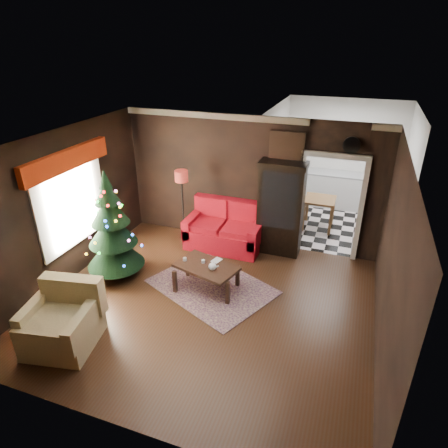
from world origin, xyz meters
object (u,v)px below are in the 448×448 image
(loveseat, at_px, (224,226))
(teapot, at_px, (212,266))
(curio_cabinet, at_px, (280,211))
(floor_lamp, at_px, (183,210))
(christmas_tree, at_px, (111,227))
(coffee_table, at_px, (207,277))
(wall_clock, at_px, (352,145))
(kitchen_table, at_px, (318,213))
(armchair, at_px, (60,319))

(loveseat, bearing_deg, teapot, -77.38)
(teapot, bearing_deg, curio_cabinet, 68.13)
(floor_lamp, bearing_deg, curio_cabinet, 10.92)
(curio_cabinet, relative_size, christmas_tree, 0.93)
(christmas_tree, bearing_deg, coffee_table, 4.71)
(loveseat, height_order, christmas_tree, christmas_tree)
(christmas_tree, bearing_deg, wall_clock, 28.72)
(floor_lamp, relative_size, teapot, 11.10)
(curio_cabinet, height_order, kitchen_table, curio_cabinet)
(coffee_table, bearing_deg, floor_lamp, 127.79)
(loveseat, xyz_separation_m, kitchen_table, (1.80, 1.65, -0.12))
(floor_lamp, distance_m, kitchen_table, 3.28)
(wall_clock, bearing_deg, teapot, -133.20)
(loveseat, relative_size, teapot, 10.77)
(loveseat, distance_m, coffee_table, 1.64)
(teapot, bearing_deg, floor_lamp, 129.63)
(wall_clock, relative_size, kitchen_table, 0.43)
(coffee_table, height_order, teapot, teapot)
(armchair, bearing_deg, teapot, 38.64)
(curio_cabinet, distance_m, kitchen_table, 1.67)
(christmas_tree, height_order, coffee_table, christmas_tree)
(loveseat, height_order, floor_lamp, floor_lamp)
(armchair, bearing_deg, wall_clock, 37.21)
(floor_lamp, relative_size, armchair, 1.73)
(floor_lamp, bearing_deg, teapot, -50.37)
(teapot, bearing_deg, kitchen_table, 67.02)
(curio_cabinet, distance_m, teapot, 2.10)
(teapot, bearing_deg, coffee_table, 148.48)
(curio_cabinet, xyz_separation_m, kitchen_table, (0.65, 1.43, -0.57))
(floor_lamp, xyz_separation_m, coffee_table, (1.11, -1.43, -0.57))
(coffee_table, bearing_deg, armchair, -126.47)
(loveseat, bearing_deg, kitchen_table, 42.51)
(christmas_tree, relative_size, coffee_table, 1.87)
(floor_lamp, relative_size, kitchen_table, 2.34)
(coffee_table, bearing_deg, kitchen_table, 64.20)
(kitchen_table, bearing_deg, wall_clock, -66.25)
(loveseat, relative_size, wall_clock, 5.31)
(christmas_tree, xyz_separation_m, coffee_table, (1.80, 0.15, -0.79))
(coffee_table, bearing_deg, teapot, -31.52)
(loveseat, relative_size, curio_cabinet, 0.89)
(wall_clock, bearing_deg, curio_cabinet, -171.47)
(kitchen_table, bearing_deg, teapot, -112.98)
(floor_lamp, relative_size, wall_clock, 5.48)
(christmas_tree, height_order, kitchen_table, christmas_tree)
(christmas_tree, height_order, armchair, christmas_tree)
(coffee_table, bearing_deg, wall_clock, 43.34)
(teapot, xyz_separation_m, kitchen_table, (1.42, 3.35, -0.20))
(loveseat, xyz_separation_m, wall_clock, (2.35, 0.40, 1.88))
(armchair, bearing_deg, curio_cabinet, 46.98)
(curio_cabinet, xyz_separation_m, teapot, (-0.77, -1.92, -0.37))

